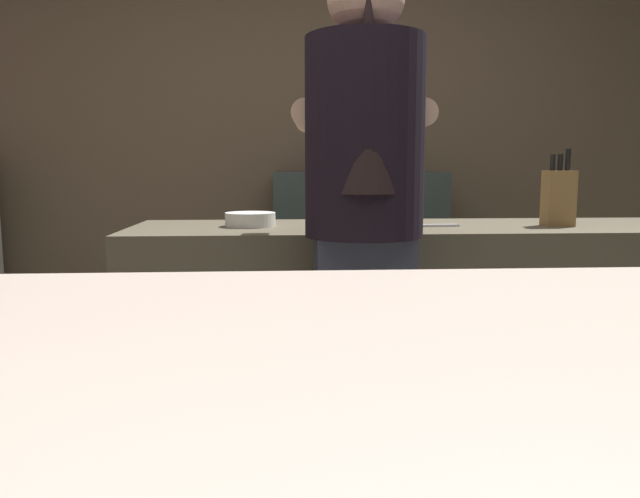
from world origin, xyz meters
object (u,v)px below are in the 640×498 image
at_px(knife_block, 559,197).
at_px(mixing_bowl, 250,219).
at_px(chefs_knife, 426,226).
at_px(bottle_hot_sauce, 383,158).
at_px(bartender, 364,217).
at_px(bottle_olive_oil, 341,157).

relative_size(knife_block, mixing_bowl, 1.53).
relative_size(chefs_knife, bottle_hot_sauce, 1.27).
relative_size(bartender, mixing_bowl, 9.52).
bearing_deg(knife_block, mixing_bowl, 176.77).
height_order(chefs_knife, bottle_hot_sauce, bottle_hot_sauce).
distance_m(bottle_olive_oil, bottle_hot_sauce, 0.25).
relative_size(mixing_bowl, chefs_knife, 0.76).
bearing_deg(chefs_knife, knife_block, -5.60).
height_order(chefs_knife, bottle_olive_oil, bottle_olive_oil).
height_order(mixing_bowl, bottle_hot_sauce, bottle_hot_sauce).
bearing_deg(bottle_olive_oil, mixing_bowl, -110.53).
bearing_deg(bottle_olive_oil, bottle_hot_sauce, -28.63).
bearing_deg(chefs_knife, bottle_olive_oil, 93.66).
relative_size(bartender, chefs_knife, 7.19).
bearing_deg(bottle_olive_oil, bartender, -93.28).
distance_m(bartender, bottle_olive_oil, 1.66).
xyz_separation_m(bartender, knife_block, (0.76, 0.40, 0.04)).
bearing_deg(chefs_knife, mixing_bowl, 170.03).
bearing_deg(bartender, bottle_hot_sauce, -7.88).
bearing_deg(knife_block, bartender, -152.22).
bearing_deg(mixing_bowl, knife_block, -3.23).
relative_size(bottle_olive_oil, bottle_hot_sauce, 1.10).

